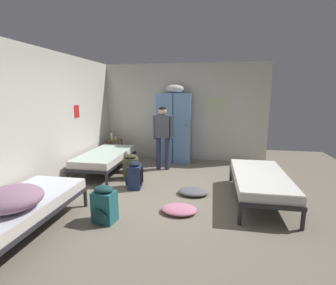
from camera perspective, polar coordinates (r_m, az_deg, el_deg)
name	(u,v)px	position (r m, az deg, el deg)	size (l,w,h in m)	color
ground_plane	(165,196)	(4.69, -0.59, -12.11)	(8.61, 8.61, 0.00)	gray
room_backdrop	(124,117)	(5.86, -10.08, 5.82)	(4.52, 5.44, 2.64)	beige
locker_bank	(174,126)	(6.77, 1.45, 3.70)	(0.90, 0.55, 2.07)	#6B93C6
shelf_unit	(115,147)	(7.23, -12.09, -1.10)	(0.38, 0.30, 0.57)	brown
bed_left_rear	(105,157)	(6.08, -14.06, -3.18)	(0.90, 1.90, 0.49)	#28282D
bed_left_front	(20,207)	(3.91, -30.64, -12.58)	(0.90, 1.90, 0.49)	#28282D
bed_right	(260,180)	(4.66, 20.23, -7.94)	(0.90, 1.90, 0.49)	#28282D
bedding_heap	(11,198)	(3.58, -32.11, -10.70)	(0.72, 0.72, 0.27)	gray
person_traveler	(163,132)	(6.04, -1.21, 2.39)	(0.49, 0.21, 1.54)	#2D334C
water_bottle	(112,136)	(7.21, -12.73, 1.49)	(0.07, 0.07, 0.22)	silver
lotion_bottle	(116,138)	(7.11, -11.78, 1.04)	(0.05, 0.05, 0.13)	beige
backpack_navy	(134,175)	(5.02, -7.66, -7.43)	(0.36, 0.34, 0.55)	navy
backpack_teal	(104,205)	(3.85, -14.36, -13.66)	(0.36, 0.37, 0.55)	#23666B
backpack_olive	(131,167)	(5.56, -8.51, -5.58)	(0.37, 0.39, 0.55)	#566038
clothes_pile_pink	(179,209)	(4.09, 2.56, -14.97)	(0.57, 0.43, 0.11)	pink
clothes_pile_grey	(193,192)	(4.76, 5.78, -11.07)	(0.56, 0.42, 0.11)	slate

